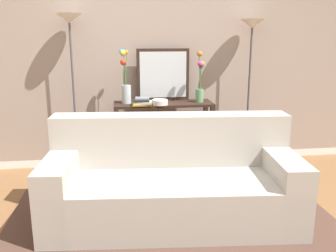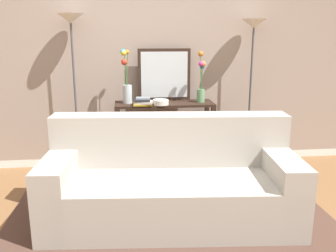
{
  "view_description": "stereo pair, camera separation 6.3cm",
  "coord_description": "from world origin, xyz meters",
  "views": [
    {
      "loc": [
        -0.25,
        -2.44,
        1.57
      ],
      "look_at": [
        0.22,
        1.05,
        0.69
      ],
      "focal_mm": 39.31,
      "sensor_mm": 36.0,
      "label": 1
    },
    {
      "loc": [
        -0.18,
        -2.45,
        1.57
      ],
      "look_at": [
        0.22,
        1.05,
        0.69
      ],
      "focal_mm": 39.31,
      "sensor_mm": 36.0,
      "label": 2
    }
  ],
  "objects": [
    {
      "name": "back_wall",
      "position": [
        0.0,
        2.01,
        1.41
      ],
      "size": [
        12.0,
        0.15,
        2.82
      ],
      "color": "white",
      "rests_on": "ground"
    },
    {
      "name": "vase_short_flowers",
      "position": [
        0.67,
        1.66,
        1.05
      ],
      "size": [
        0.1,
        0.12,
        0.58
      ],
      "color": "#669E6B",
      "rests_on": "console_table"
    },
    {
      "name": "wall_mirror",
      "position": [
        0.27,
        1.84,
        1.11
      ],
      "size": [
        0.62,
        0.02,
        0.6
      ],
      "color": "black",
      "rests_on": "console_table"
    },
    {
      "name": "book_row_under_console",
      "position": [
        -0.02,
        1.68,
        0.05
      ],
      "size": [
        0.41,
        0.17,
        0.13
      ],
      "color": "slate",
      "rests_on": "ground"
    },
    {
      "name": "ground_plane",
      "position": [
        0.0,
        0.0,
        -0.01
      ],
      "size": [
        16.0,
        16.0,
        0.02
      ],
      "primitive_type": "cube",
      "color": "brown"
    },
    {
      "name": "console_table",
      "position": [
        0.25,
        1.68,
        0.56
      ],
      "size": [
        1.13,
        0.39,
        0.81
      ],
      "color": "black",
      "rests_on": "ground"
    },
    {
      "name": "book_stack",
      "position": [
        -0.0,
        1.54,
        0.85
      ],
      "size": [
        0.22,
        0.16,
        0.09
      ],
      "color": "gold",
      "rests_on": "console_table"
    },
    {
      "name": "couch",
      "position": [
        0.18,
        0.48,
        0.32
      ],
      "size": [
        2.16,
        1.04,
        0.88
      ],
      "color": "#ADA89E",
      "rests_on": "ground"
    },
    {
      "name": "floor_lamp_left",
      "position": [
        -0.75,
        1.72,
        1.41
      ],
      "size": [
        0.28,
        0.28,
        1.79
      ],
      "color": "#4C4C51",
      "rests_on": "ground"
    },
    {
      "name": "fruit_bowl",
      "position": [
        0.19,
        1.55,
        0.84
      ],
      "size": [
        0.18,
        0.18,
        0.06
      ],
      "color": "silver",
      "rests_on": "console_table"
    },
    {
      "name": "floor_lamp_right",
      "position": [
        1.28,
        1.72,
        1.37
      ],
      "size": [
        0.28,
        0.28,
        1.74
      ],
      "color": "#4C4C51",
      "rests_on": "ground"
    },
    {
      "name": "area_rug",
      "position": [
        0.17,
        0.32,
        0.01
      ],
      "size": [
        2.82,
        1.87,
        0.01
      ],
      "color": "#51382D",
      "rests_on": "ground"
    },
    {
      "name": "vase_tall_flowers",
      "position": [
        -0.18,
        1.69,
        1.04
      ],
      "size": [
        0.12,
        0.12,
        0.6
      ],
      "color": "silver",
      "rests_on": "console_table"
    }
  ]
}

